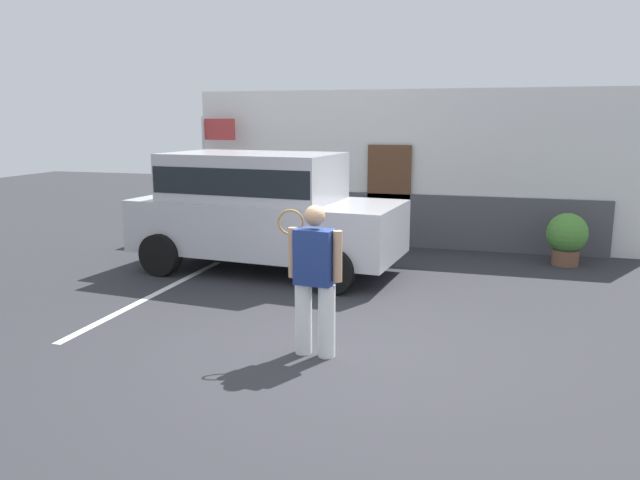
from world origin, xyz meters
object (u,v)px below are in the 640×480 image
object	(u,v)px
tennis_player_man	(315,278)
potted_plant_by_porch	(567,236)
flag_pole	(212,154)
parked_suv	(261,206)

from	to	relation	value
tennis_player_man	potted_plant_by_porch	distance (m)	6.30
potted_plant_by_porch	flag_pole	xyz separation A→B (m)	(-7.27, 0.53, 1.34)
parked_suv	potted_plant_by_porch	world-z (taller)	parked_suv
potted_plant_by_porch	flag_pole	size ratio (longest dim) A/B	0.36
parked_suv	flag_pole	xyz separation A→B (m)	(-2.09, 2.43, 0.73)
parked_suv	flag_pole	distance (m)	3.29
parked_suv	tennis_player_man	xyz separation A→B (m)	(2.03, -3.54, -0.25)
tennis_player_man	flag_pole	size ratio (longest dim) A/B	0.64
parked_suv	potted_plant_by_porch	xyz separation A→B (m)	(5.17, 1.91, -0.61)
parked_suv	flag_pole	size ratio (longest dim) A/B	1.77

